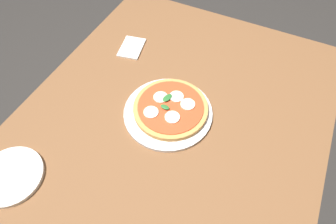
% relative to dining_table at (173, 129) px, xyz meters
% --- Properties ---
extents(ground_plane, '(6.00, 6.00, 0.00)m').
position_rel_dining_table_xyz_m(ground_plane, '(0.00, 0.00, -0.62)').
color(ground_plane, '#2D2B28').
extents(dining_table, '(1.27, 1.05, 0.71)m').
position_rel_dining_table_xyz_m(dining_table, '(0.00, 0.00, 0.00)').
color(dining_table, brown).
rests_on(dining_table, ground_plane).
extents(serving_tray, '(0.32, 0.32, 0.01)m').
position_rel_dining_table_xyz_m(serving_tray, '(-0.00, 0.02, 0.10)').
color(serving_tray, silver).
rests_on(serving_tray, dining_table).
extents(pizza, '(0.27, 0.27, 0.03)m').
position_rel_dining_table_xyz_m(pizza, '(0.01, 0.02, 0.11)').
color(pizza, tan).
rests_on(pizza, serving_tray).
extents(plate_white, '(0.20, 0.20, 0.01)m').
position_rel_dining_table_xyz_m(plate_white, '(-0.43, 0.35, 0.10)').
color(plate_white, white).
rests_on(plate_white, dining_table).
extents(napkin, '(0.15, 0.11, 0.01)m').
position_rel_dining_table_xyz_m(napkin, '(0.24, 0.31, 0.09)').
color(napkin, white).
rests_on(napkin, dining_table).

